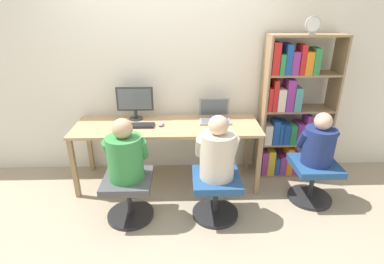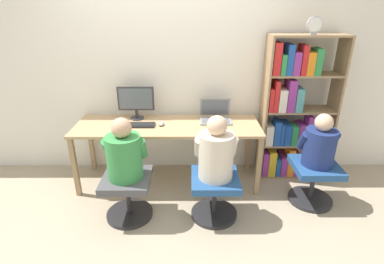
{
  "view_description": "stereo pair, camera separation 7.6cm",
  "coord_description": "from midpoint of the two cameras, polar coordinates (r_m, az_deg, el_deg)",
  "views": [
    {
      "loc": [
        0.19,
        -2.82,
        2.0
      ],
      "look_at": [
        0.28,
        0.17,
        0.72
      ],
      "focal_mm": 28.0,
      "sensor_mm": 36.0,
      "label": 1
    },
    {
      "loc": [
        0.26,
        -2.82,
        2.0
      ],
      "look_at": [
        0.28,
        0.17,
        0.72
      ],
      "focal_mm": 28.0,
      "sensor_mm": 36.0,
      "label": 2
    }
  ],
  "objects": [
    {
      "name": "office_chair_left",
      "position": [
        3.09,
        -11.44,
        -11.13
      ],
      "size": [
        0.47,
        0.47,
        0.46
      ],
      "color": "#262628",
      "rests_on": "ground_plane"
    },
    {
      "name": "person_at_laptop",
      "position": [
        2.82,
        5.37,
        -3.84
      ],
      "size": [
        0.4,
        0.33,
        0.63
      ],
      "color": "beige",
      "rests_on": "office_chair_right"
    },
    {
      "name": "person_near_shelf",
      "position": [
        3.32,
        23.77,
        -2.13
      ],
      "size": [
        0.39,
        0.31,
        0.56
      ],
      "color": "navy",
      "rests_on": "office_chair_side"
    },
    {
      "name": "desk",
      "position": [
        3.43,
        -4.02,
        0.35
      ],
      "size": [
        2.09,
        0.67,
        0.74
      ],
      "color": "tan",
      "rests_on": "ground_plane"
    },
    {
      "name": "computer_mouse_by_keyboard",
      "position": [
        3.39,
        -5.25,
        1.6
      ],
      "size": [
        0.07,
        0.11,
        0.04
      ],
      "color": "#99999E",
      "rests_on": "desk"
    },
    {
      "name": "laptop",
      "position": [
        3.51,
        5.1,
        2.99
      ],
      "size": [
        0.36,
        0.3,
        0.25
      ],
      "color": "gray",
      "rests_on": "desk"
    },
    {
      "name": "ground_plane",
      "position": [
        3.46,
        -4.04,
        -12.12
      ],
      "size": [
        14.0,
        14.0,
        0.0
      ],
      "primitive_type": "plane",
      "color": "tan"
    },
    {
      "name": "person_at_monitor",
      "position": [
        2.87,
        -12.1,
        -3.99
      ],
      "size": [
        0.41,
        0.33,
        0.61
      ],
      "color": "#388C47",
      "rests_on": "office_chair_left"
    },
    {
      "name": "wall_back",
      "position": [
        3.63,
        -3.92,
        12.06
      ],
      "size": [
        10.0,
        0.05,
        2.6
      ],
      "color": "white",
      "rests_on": "ground_plane"
    },
    {
      "name": "desk_clock",
      "position": [
        3.5,
        22.96,
        18.26
      ],
      "size": [
        0.16,
        0.03,
        0.18
      ],
      "color": "#B2B2B7",
      "rests_on": "bookshelf"
    },
    {
      "name": "bookshelf",
      "position": [
        3.72,
        18.8,
        3.08
      ],
      "size": [
        0.84,
        0.31,
        1.7
      ],
      "color": "#997A56",
      "rests_on": "ground_plane"
    },
    {
      "name": "keyboard",
      "position": [
        3.41,
        -10.13,
        1.34
      ],
      "size": [
        0.44,
        0.14,
        0.03
      ],
      "color": "#232326",
      "rests_on": "desk"
    },
    {
      "name": "office_chair_right",
      "position": [
        3.04,
        5.07,
        -11.27
      ],
      "size": [
        0.47,
        0.47,
        0.46
      ],
      "color": "#262628",
      "rests_on": "ground_plane"
    },
    {
      "name": "desktop_monitor",
      "position": [
        3.56,
        -10.02,
        5.73
      ],
      "size": [
        0.42,
        0.16,
        0.39
      ],
      "color": "#333338",
      "rests_on": "desk"
    },
    {
      "name": "office_chair_side",
      "position": [
        3.5,
        22.72,
        -8.17
      ],
      "size": [
        0.47,
        0.47,
        0.46
      ],
      "color": "#262628",
      "rests_on": "ground_plane"
    }
  ]
}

